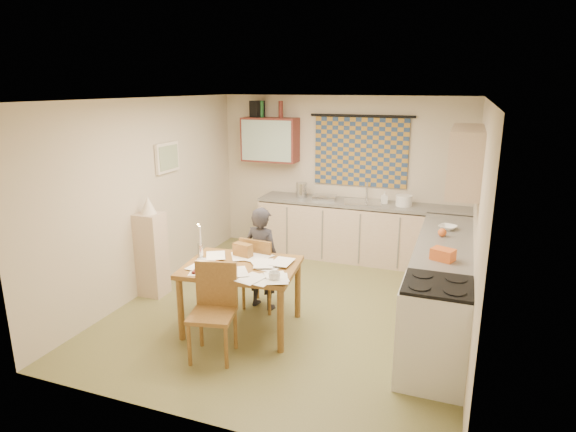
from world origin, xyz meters
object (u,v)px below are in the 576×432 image
at_px(counter_right, 441,286).
at_px(stove, 434,333).
at_px(dining_table, 242,296).
at_px(chair_far, 263,285).
at_px(shelf_stand, 152,255).
at_px(person, 262,258).
at_px(counter_back, 364,232).

distance_m(counter_right, stove, 1.20).
bearing_deg(counter_right, dining_table, -156.56).
distance_m(counter_right, chair_far, 2.09).
bearing_deg(dining_table, counter_right, 16.73).
distance_m(chair_far, shelf_stand, 1.51).
height_order(stove, person, person).
distance_m(stove, dining_table, 2.09).
bearing_deg(stove, person, 157.15).
xyz_separation_m(counter_right, stove, (0.00, -1.20, 0.03)).
height_order(chair_far, person, person).
relative_size(counter_right, chair_far, 3.22).
relative_size(counter_right, person, 2.33).
xyz_separation_m(counter_right, shelf_stand, (-3.54, -0.48, 0.09)).
bearing_deg(counter_right, shelf_stand, -172.33).
xyz_separation_m(stove, dining_table, (-2.07, 0.30, -0.10)).
relative_size(stove, person, 0.76).
distance_m(stove, person, 2.24).
bearing_deg(person, counter_back, -99.94).
distance_m(counter_back, person, 2.24).
bearing_deg(person, shelf_stand, 17.05).
xyz_separation_m(counter_back, dining_table, (-0.82, -2.64, -0.07)).
bearing_deg(stove, chair_far, 157.19).
bearing_deg(chair_far, counter_right, -165.83).
relative_size(counter_back, shelf_stand, 3.03).
bearing_deg(shelf_stand, counter_right, 7.67).
xyz_separation_m(person, shelf_stand, (-1.48, -0.14, -0.09)).
distance_m(counter_right, shelf_stand, 3.57).
height_order(counter_back, chair_far, counter_back).
bearing_deg(chair_far, person, -45.75).
distance_m(stove, chair_far, 2.24).
bearing_deg(stove, shelf_stand, 168.44).
xyz_separation_m(counter_right, person, (-2.06, -0.33, 0.18)).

